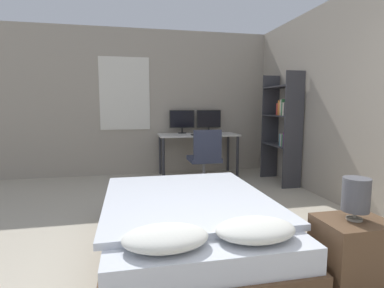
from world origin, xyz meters
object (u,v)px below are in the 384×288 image
Objects in this scene: bedside_lamp at (356,195)px; keyboard at (201,135)px; monitor_right at (209,120)px; nightstand at (352,253)px; desk at (198,139)px; computer_mouse at (215,134)px; bookshelf at (284,123)px; monitor_left at (182,120)px; bed at (189,224)px; office_chair at (205,162)px.

bedside_lamp is 3.43m from keyboard.
bedside_lamp is at bearing -85.27° from keyboard.
bedside_lamp is 0.63× the size of monitor_right.
desk is at bearing 94.45° from nightstand.
desk is 20.80× the size of computer_mouse.
computer_mouse is at bearing 90.37° from nightstand.
bookshelf is (0.96, 2.77, 0.34)m from bedside_lamp.
bedside_lamp is at bearing -85.55° from desk.
computer_mouse is 1.20m from bookshelf.
bookshelf reaches higher than monitor_left.
bed is 4.30× the size of monitor_right.
bookshelf is (1.98, 1.96, 0.79)m from bed.
monitor_left is at bearing 81.14° from bed.
office_chair reaches higher than bed.
bookshelf reaches higher than nightstand.
monitor_left reaches higher than office_chair.
bookshelf reaches higher than bedside_lamp.
nightstand is (1.02, -0.81, 0.02)m from bed.
computer_mouse is at bearing 57.05° from office_chair.
computer_mouse is at bearing 146.40° from bookshelf.
bed is at bearing 141.59° from nightstand.
bookshelf is at bearing -27.71° from keyboard.
nightstand is at bearing -89.63° from computer_mouse.
monitor_right is 0.56m from keyboard.
bookshelf reaches higher than office_chair.
monitor_left is (-0.54, 3.85, 0.35)m from bedside_lamp.
bedside_lamp is 0.33× the size of office_chair.
keyboard is 4.87× the size of computer_mouse.
desk is 0.80× the size of bookshelf.
bedside_lamp reaches higher than bed.
nightstand is 3.47m from keyboard.
nightstand is 3.67m from desk.
desk is (-0.28, 3.63, 0.43)m from nightstand.
keyboard is at bearing 94.73° from nightstand.
bedside_lamp reaches higher than nightstand.
bookshelf is (0.98, -0.65, 0.22)m from computer_mouse.
bedside_lamp is 3.87m from monitor_right.
office_chair is (-0.32, 2.96, 0.13)m from nightstand.
bedside_lamp is 3.42m from computer_mouse.
bed is 1.37m from bedside_lamp.
desk is 0.49m from monitor_right.
monitor_left is 0.52× the size of office_chair.
desk is at bearing 86.50° from office_chair.
bed is at bearing -107.92° from office_chair.
keyboard is (-0.28, 3.42, 0.54)m from nightstand.
bedside_lamp is 3.90m from monitor_left.
desk is 0.36m from computer_mouse.
keyboard is at bearing 74.27° from bed.
bedside_lamp is 0.88× the size of keyboard.
monitor_right is 1.40× the size of keyboard.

